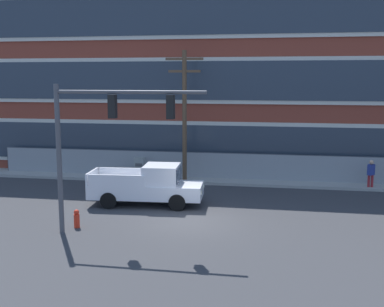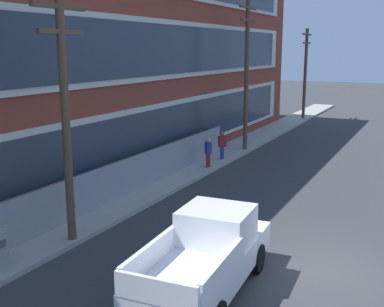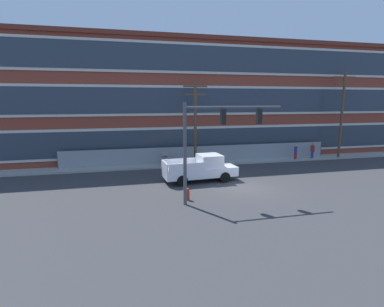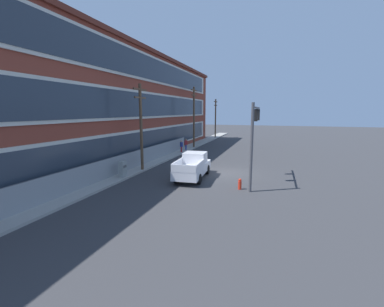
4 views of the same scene
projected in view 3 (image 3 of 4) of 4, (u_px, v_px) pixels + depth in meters
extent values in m
plane|color=#38383A|center=(246.00, 187.00, 21.15)|extent=(160.00, 160.00, 0.00)
cube|color=#9E9B93|center=(211.00, 163.00, 29.15)|extent=(80.00, 2.12, 0.16)
cube|color=brown|center=(201.00, 102.00, 34.99)|extent=(51.93, 11.77, 11.72)
cube|color=beige|center=(217.00, 140.00, 29.95)|extent=(47.78, 0.10, 2.81)
cube|color=#2D3844|center=(217.00, 140.00, 29.90)|extent=(45.70, 0.06, 2.34)
cube|color=beige|center=(218.00, 100.00, 29.27)|extent=(47.78, 0.10, 2.81)
cube|color=#2D3844|center=(218.00, 101.00, 29.21)|extent=(45.70, 0.06, 2.34)
cube|color=beige|center=(218.00, 59.00, 28.58)|extent=(47.78, 0.10, 2.81)
cube|color=#2D3844|center=(218.00, 59.00, 28.52)|extent=(45.70, 0.06, 2.34)
cube|color=maroon|center=(202.00, 48.00, 33.92)|extent=(52.43, 12.27, 0.40)
cube|color=gray|center=(203.00, 155.00, 29.17)|extent=(26.36, 0.04, 1.70)
cylinder|color=#4C4C51|center=(58.00, 161.00, 26.11)|extent=(0.06, 0.06, 1.70)
cylinder|color=#4C4C51|center=(321.00, 149.00, 32.23)|extent=(0.06, 0.06, 1.70)
cylinder|color=#4C4C51|center=(203.00, 146.00, 29.02)|extent=(26.36, 0.05, 0.05)
cylinder|color=#4C4C51|center=(185.00, 155.00, 17.19)|extent=(0.20, 0.20, 5.99)
cylinder|color=#4C4C51|center=(234.00, 107.00, 17.40)|extent=(5.91, 0.14, 0.14)
cube|color=black|center=(223.00, 117.00, 17.34)|extent=(0.28, 0.32, 0.90)
cylinder|color=#4B0807|center=(222.00, 112.00, 17.46)|extent=(0.04, 0.18, 0.18)
cylinder|color=#503E08|center=(222.00, 117.00, 17.51)|extent=(0.04, 0.18, 0.18)
cylinder|color=green|center=(222.00, 121.00, 17.56)|extent=(0.04, 0.18, 0.18)
cube|color=black|center=(259.00, 116.00, 17.87)|extent=(0.28, 0.32, 0.90)
cylinder|color=#4B0807|center=(258.00, 111.00, 17.99)|extent=(0.04, 0.18, 0.18)
cylinder|color=gold|center=(258.00, 116.00, 18.04)|extent=(0.04, 0.18, 0.18)
cylinder|color=#0A4011|center=(258.00, 121.00, 18.09)|extent=(0.04, 0.18, 0.18)
cube|color=silver|center=(200.00, 172.00, 22.70)|extent=(5.65, 2.30, 0.70)
cube|color=silver|center=(210.00, 160.00, 22.79)|extent=(1.77, 1.89, 0.92)
cube|color=#283342|center=(220.00, 160.00, 23.04)|extent=(0.16, 1.59, 0.69)
cube|color=silver|center=(181.00, 162.00, 23.08)|extent=(2.77, 0.30, 0.56)
cube|color=silver|center=(188.00, 167.00, 21.37)|extent=(2.77, 0.30, 0.56)
cube|color=silver|center=(165.00, 166.00, 21.79)|extent=(0.22, 1.86, 0.56)
cylinder|color=black|center=(216.00, 172.00, 24.09)|extent=(0.82, 0.31, 0.80)
cylinder|color=black|center=(225.00, 177.00, 22.42)|extent=(0.82, 0.31, 0.80)
cylinder|color=black|center=(176.00, 175.00, 23.11)|extent=(0.82, 0.31, 0.80)
cylinder|color=black|center=(182.00, 181.00, 21.44)|extent=(0.82, 0.31, 0.80)
cube|color=white|center=(230.00, 166.00, 24.15)|extent=(0.08, 0.24, 0.16)
cube|color=white|center=(237.00, 170.00, 22.87)|extent=(0.08, 0.24, 0.16)
cylinder|color=brown|center=(195.00, 125.00, 27.31)|extent=(0.26, 0.26, 7.80)
cube|color=brown|center=(195.00, 86.00, 26.71)|extent=(2.19, 0.14, 0.14)
cube|color=brown|center=(195.00, 94.00, 26.83)|extent=(1.86, 0.14, 0.14)
cylinder|color=brown|center=(342.00, 116.00, 30.90)|extent=(0.26, 0.26, 8.89)
cube|color=brown|center=(345.00, 77.00, 30.21)|extent=(2.48, 0.14, 0.14)
cube|color=brown|center=(344.00, 84.00, 30.33)|extent=(2.11, 0.14, 0.14)
cube|color=#939993|center=(165.00, 160.00, 27.41)|extent=(0.62, 0.43, 1.46)
cube|color=#515151|center=(165.00, 157.00, 27.14)|extent=(0.43, 0.02, 0.20)
cylinder|color=maroon|center=(294.00, 157.00, 30.50)|extent=(0.14, 0.14, 0.85)
cylinder|color=maroon|center=(296.00, 156.00, 30.54)|extent=(0.14, 0.14, 0.85)
cube|color=navy|center=(296.00, 149.00, 30.39)|extent=(0.45, 0.45, 0.60)
sphere|color=tan|center=(296.00, 145.00, 30.32)|extent=(0.24, 0.24, 0.24)
cylinder|color=navy|center=(311.00, 156.00, 31.05)|extent=(0.14, 0.14, 0.85)
cylinder|color=navy|center=(313.00, 155.00, 31.09)|extent=(0.14, 0.14, 0.85)
cube|color=maroon|center=(312.00, 149.00, 30.95)|extent=(0.46, 0.44, 0.60)
sphere|color=#8C6647|center=(313.00, 145.00, 30.87)|extent=(0.24, 0.24, 0.24)
cylinder|color=red|center=(188.00, 196.00, 18.44)|extent=(0.24, 0.24, 0.58)
sphere|color=red|center=(188.00, 190.00, 18.37)|extent=(0.22, 0.22, 0.22)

